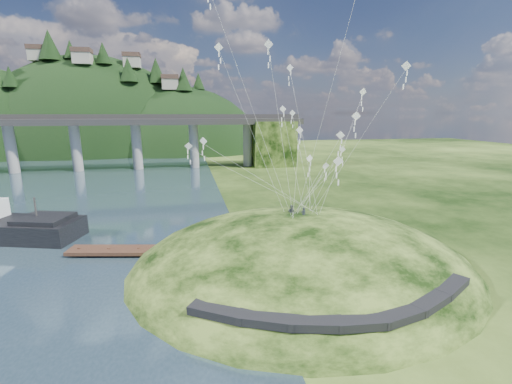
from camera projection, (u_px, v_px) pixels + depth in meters
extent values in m
plane|color=black|center=(227.00, 281.00, 31.92)|extent=(320.00, 320.00, 0.00)
ellipsoid|color=black|center=(301.00, 278.00, 35.72)|extent=(36.00, 32.00, 13.00)
cube|color=black|center=(218.00, 311.00, 23.53)|extent=(4.32, 3.62, 0.71)
cube|color=black|center=(266.00, 319.00, 22.53)|extent=(4.10, 2.97, 0.61)
cube|color=black|center=(315.00, 322.00, 22.16)|extent=(3.85, 2.37, 0.62)
cube|color=black|center=(361.00, 321.00, 22.32)|extent=(3.62, 1.83, 0.66)
cube|color=black|center=(400.00, 314.00, 23.09)|extent=(3.82, 2.27, 0.68)
cube|color=black|center=(430.00, 301.00, 24.56)|extent=(4.11, 2.97, 0.71)
cube|color=black|center=(450.00, 286.00, 26.62)|extent=(4.26, 3.43, 0.66)
cube|color=#2D2B2B|center=(3.00, 117.00, 89.89)|extent=(160.00, 0.40, 1.20)
cylinder|color=gray|center=(11.00, 148.00, 88.05)|extent=(2.60, 2.60, 13.00)
cylinder|color=gray|center=(76.00, 147.00, 91.07)|extent=(2.60, 2.60, 13.00)
cylinder|color=gray|center=(137.00, 146.00, 94.08)|extent=(2.60, 2.60, 13.00)
cylinder|color=gray|center=(194.00, 145.00, 97.09)|extent=(2.60, 2.60, 13.00)
cylinder|color=gray|center=(248.00, 144.00, 100.11)|extent=(2.60, 2.60, 13.00)
cube|color=black|center=(272.00, 143.00, 101.57)|extent=(12.00, 11.00, 13.00)
ellipsoid|color=black|center=(99.00, 164.00, 145.79)|extent=(96.00, 68.00, 88.00)
ellipsoid|color=black|center=(183.00, 174.00, 145.86)|extent=(76.00, 56.00, 72.00)
cone|color=black|center=(10.00, 77.00, 115.35)|extent=(5.29, 5.29, 6.96)
cone|color=black|center=(49.00, 45.00, 122.83)|extent=(8.01, 8.01, 10.54)
cone|color=black|center=(70.00, 49.00, 123.96)|extent=(4.97, 4.97, 6.54)
cone|color=black|center=(103.00, 53.00, 124.53)|extent=(5.83, 5.83, 7.67)
cone|color=black|center=(128.00, 70.00, 122.91)|extent=(6.47, 6.47, 8.51)
cone|color=black|center=(156.00, 71.00, 131.15)|extent=(7.13, 7.13, 9.38)
cone|color=black|center=(183.00, 79.00, 129.14)|extent=(6.56, 6.56, 8.63)
cone|color=black|center=(198.00, 81.00, 135.67)|extent=(4.88, 4.88, 6.42)
cube|color=beige|center=(38.00, 55.00, 125.78)|extent=(6.00, 5.00, 4.00)
cube|color=#51382E|center=(37.00, 48.00, 125.18)|extent=(6.40, 5.40, 1.60)
cube|color=beige|center=(83.00, 59.00, 121.84)|extent=(6.00, 5.00, 4.00)
cube|color=#51382E|center=(82.00, 50.00, 121.23)|extent=(6.40, 5.40, 1.60)
cube|color=beige|center=(132.00, 63.00, 130.70)|extent=(6.00, 5.00, 4.00)
cube|color=#51382E|center=(132.00, 55.00, 130.09)|extent=(6.40, 5.40, 1.60)
cube|color=beige|center=(170.00, 85.00, 129.56)|extent=(6.00, 5.00, 4.00)
cube|color=#51382E|center=(170.00, 77.00, 128.95)|extent=(6.40, 5.40, 1.60)
cube|color=black|center=(44.00, 219.00, 41.71)|extent=(6.81, 6.19, 0.57)
cylinder|color=#2D2B2B|center=(36.00, 209.00, 41.52)|extent=(0.23, 0.23, 2.84)
cube|color=#3B2218|center=(139.00, 250.00, 37.85)|extent=(15.58, 5.40, 0.39)
cylinder|color=#3B2218|center=(79.00, 253.00, 37.89)|extent=(0.33, 0.33, 1.10)
cylinder|color=#3B2218|center=(109.00, 252.00, 37.90)|extent=(0.33, 0.33, 1.10)
cylinder|color=#3B2218|center=(139.00, 252.00, 37.91)|extent=(0.33, 0.33, 1.10)
cylinder|color=#3B2218|center=(169.00, 252.00, 37.92)|extent=(0.33, 0.33, 1.10)
cylinder|color=#3B2218|center=(198.00, 252.00, 37.93)|extent=(0.33, 0.33, 1.10)
imported|color=#292D37|center=(304.00, 207.00, 35.56)|extent=(0.58, 0.42, 1.50)
imported|color=#292D37|center=(291.00, 205.00, 36.69)|extent=(0.96, 0.95, 1.56)
cube|color=white|center=(356.00, 116.00, 32.31)|extent=(0.70, 0.57, 0.85)
cube|color=white|center=(356.00, 123.00, 32.45)|extent=(0.11, 0.07, 0.50)
cube|color=white|center=(355.00, 129.00, 32.58)|extent=(0.11, 0.07, 0.50)
cube|color=white|center=(355.00, 136.00, 32.72)|extent=(0.11, 0.07, 0.50)
cube|color=white|center=(203.00, 141.00, 35.74)|extent=(0.76, 0.50, 0.85)
cube|color=white|center=(204.00, 147.00, 35.88)|extent=(0.11, 0.05, 0.50)
cube|color=white|center=(204.00, 153.00, 36.02)|extent=(0.11, 0.05, 0.50)
cube|color=white|center=(204.00, 159.00, 36.16)|extent=(0.11, 0.05, 0.50)
cube|color=white|center=(326.00, 165.00, 43.73)|extent=(0.74, 0.34, 0.77)
cube|color=white|center=(326.00, 170.00, 43.86)|extent=(0.10, 0.03, 0.46)
cube|color=white|center=(326.00, 174.00, 43.98)|extent=(0.10, 0.03, 0.46)
cube|color=white|center=(325.00, 178.00, 44.11)|extent=(0.10, 0.03, 0.46)
cube|color=white|center=(292.00, 113.00, 40.31)|extent=(0.61, 0.47, 0.72)
cube|color=white|center=(292.00, 117.00, 40.43)|extent=(0.09, 0.05, 0.42)
cube|color=white|center=(292.00, 122.00, 40.55)|extent=(0.09, 0.05, 0.42)
cube|color=white|center=(292.00, 126.00, 40.66)|extent=(0.09, 0.05, 0.42)
cube|color=white|center=(219.00, 47.00, 30.27)|extent=(0.79, 0.20, 0.79)
cube|color=white|center=(219.00, 54.00, 30.40)|extent=(0.10, 0.05, 0.46)
cube|color=white|center=(219.00, 61.00, 30.53)|extent=(0.10, 0.05, 0.46)
cube|color=white|center=(219.00, 67.00, 30.65)|extent=(0.10, 0.05, 0.46)
cube|color=white|center=(188.00, 146.00, 32.79)|extent=(0.74, 0.27, 0.71)
cube|color=white|center=(189.00, 152.00, 32.91)|extent=(0.10, 0.05, 0.43)
cube|color=white|center=(189.00, 157.00, 33.03)|extent=(0.10, 0.05, 0.43)
cube|color=white|center=(189.00, 162.00, 33.15)|extent=(0.10, 0.05, 0.43)
cube|color=white|center=(338.00, 161.00, 25.38)|extent=(0.77, 0.19, 0.77)
cube|color=white|center=(338.00, 169.00, 25.51)|extent=(0.10, 0.03, 0.45)
cube|color=white|center=(337.00, 176.00, 25.63)|extent=(0.10, 0.03, 0.45)
cube|color=white|center=(337.00, 183.00, 25.75)|extent=(0.10, 0.03, 0.45)
cube|color=white|center=(343.00, 149.00, 36.75)|extent=(0.74, 0.24, 0.72)
cube|color=white|center=(342.00, 154.00, 36.86)|extent=(0.10, 0.05, 0.43)
cube|color=white|center=(342.00, 159.00, 36.98)|extent=(0.10, 0.05, 0.43)
cube|color=white|center=(342.00, 164.00, 37.10)|extent=(0.10, 0.05, 0.43)
cube|color=white|center=(310.00, 158.00, 37.21)|extent=(0.82, 0.29, 0.84)
cube|color=white|center=(309.00, 164.00, 37.35)|extent=(0.11, 0.07, 0.49)
cube|color=white|center=(309.00, 169.00, 37.48)|extent=(0.11, 0.07, 0.49)
cube|color=white|center=(309.00, 175.00, 37.62)|extent=(0.11, 0.07, 0.49)
cube|color=white|center=(363.00, 92.00, 36.64)|extent=(0.85, 0.24, 0.84)
cube|color=white|center=(363.00, 98.00, 36.78)|extent=(0.11, 0.06, 0.49)
cube|color=white|center=(362.00, 103.00, 36.91)|extent=(0.11, 0.06, 0.49)
cube|color=white|center=(362.00, 109.00, 37.05)|extent=(0.11, 0.06, 0.49)
cube|color=white|center=(406.00, 66.00, 28.12)|extent=(0.69, 0.41, 0.75)
cube|color=white|center=(406.00, 73.00, 28.25)|extent=(0.10, 0.04, 0.45)
cube|color=white|center=(405.00, 80.00, 28.37)|extent=(0.10, 0.04, 0.45)
cube|color=white|center=(404.00, 87.00, 28.49)|extent=(0.10, 0.04, 0.45)
cube|color=white|center=(340.00, 135.00, 29.10)|extent=(0.61, 0.46, 0.70)
cube|color=white|center=(340.00, 141.00, 29.22)|extent=(0.10, 0.05, 0.42)
cube|color=white|center=(340.00, 147.00, 29.33)|extent=(0.10, 0.05, 0.42)
cube|color=white|center=(339.00, 153.00, 29.45)|extent=(0.10, 0.05, 0.42)
cube|color=white|center=(290.00, 68.00, 36.33)|extent=(0.63, 0.50, 0.76)
cube|color=white|center=(290.00, 73.00, 36.45)|extent=(0.10, 0.06, 0.44)
cube|color=white|center=(290.00, 78.00, 36.58)|extent=(0.10, 0.06, 0.44)
cube|color=white|center=(290.00, 84.00, 36.70)|extent=(0.10, 0.06, 0.44)
cube|color=white|center=(283.00, 109.00, 34.02)|extent=(0.53, 0.55, 0.70)
cube|color=white|center=(283.00, 114.00, 34.14)|extent=(0.09, 0.06, 0.42)
cube|color=white|center=(283.00, 120.00, 34.25)|extent=(0.09, 0.06, 0.42)
cube|color=white|center=(283.00, 125.00, 34.37)|extent=(0.09, 0.06, 0.42)
cube|color=white|center=(269.00, 44.00, 28.17)|extent=(0.69, 0.42, 0.75)
cube|color=white|center=(269.00, 51.00, 28.29)|extent=(0.10, 0.04, 0.45)
cube|color=white|center=(268.00, 58.00, 28.42)|extent=(0.10, 0.04, 0.45)
cube|color=white|center=(268.00, 65.00, 28.54)|extent=(0.10, 0.04, 0.45)
cube|color=white|center=(209.00, 6.00, 29.04)|extent=(0.10, 0.05, 0.46)
cube|color=white|center=(325.00, 167.00, 44.04)|extent=(0.77, 0.25, 0.75)
cube|color=white|center=(325.00, 171.00, 44.16)|extent=(0.10, 0.05, 0.45)
cube|color=white|center=(325.00, 175.00, 44.29)|extent=(0.10, 0.05, 0.45)
cube|color=white|center=(325.00, 179.00, 44.41)|extent=(0.10, 0.05, 0.45)
cube|color=white|center=(300.00, 130.00, 37.59)|extent=(0.62, 0.68, 0.87)
cube|color=white|center=(299.00, 136.00, 37.72)|extent=(0.10, 0.08, 0.51)
cube|color=white|center=(299.00, 141.00, 37.86)|extent=(0.10, 0.08, 0.51)
cube|color=white|center=(299.00, 147.00, 38.00)|extent=(0.10, 0.08, 0.51)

